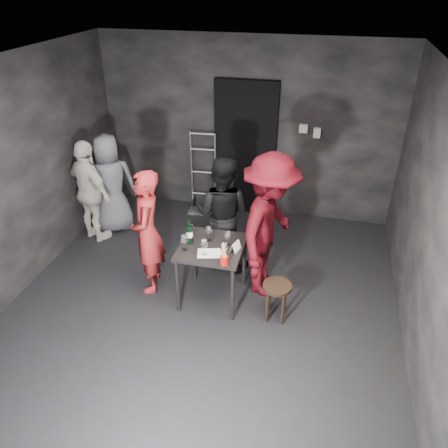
% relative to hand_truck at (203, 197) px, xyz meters
% --- Properties ---
extents(floor, '(4.50, 5.00, 0.02)m').
position_rel_hand_truck_xyz_m(floor, '(0.65, -2.29, -0.23)').
color(floor, black).
rests_on(floor, ground).
extents(ceiling, '(4.50, 5.00, 0.02)m').
position_rel_hand_truck_xyz_m(ceiling, '(0.65, -2.29, 2.47)').
color(ceiling, silver).
rests_on(ceiling, ground).
extents(wall_back, '(4.50, 0.04, 2.70)m').
position_rel_hand_truck_xyz_m(wall_back, '(0.65, 0.21, 1.12)').
color(wall_back, black).
rests_on(wall_back, ground).
extents(wall_front, '(4.50, 0.04, 2.70)m').
position_rel_hand_truck_xyz_m(wall_front, '(0.65, -4.79, 1.12)').
color(wall_front, black).
rests_on(wall_front, ground).
extents(wall_left, '(0.04, 5.00, 2.70)m').
position_rel_hand_truck_xyz_m(wall_left, '(-1.60, -2.29, 1.12)').
color(wall_left, black).
rests_on(wall_left, ground).
extents(wall_right, '(0.04, 5.00, 2.70)m').
position_rel_hand_truck_xyz_m(wall_right, '(2.90, -2.29, 1.12)').
color(wall_right, black).
rests_on(wall_right, ground).
extents(doorway, '(0.95, 0.10, 2.10)m').
position_rel_hand_truck_xyz_m(doorway, '(0.65, 0.15, 0.82)').
color(doorway, black).
rests_on(doorway, ground).
extents(wallbox_upper, '(0.12, 0.06, 0.12)m').
position_rel_hand_truck_xyz_m(wallbox_upper, '(1.50, 0.16, 1.22)').
color(wallbox_upper, '#B7B7B2').
rests_on(wallbox_upper, wall_back).
extents(wallbox_lower, '(0.10, 0.06, 0.14)m').
position_rel_hand_truck_xyz_m(wallbox_lower, '(1.70, 0.16, 1.17)').
color(wallbox_lower, '#B7B7B2').
rests_on(wallbox_lower, wall_back).
extents(hand_truck, '(0.44, 0.36, 1.31)m').
position_rel_hand_truck_xyz_m(hand_truck, '(0.00, 0.00, 0.00)').
color(hand_truck, '#B2B2B7').
rests_on(hand_truck, floor).
extents(tasting_table, '(0.72, 0.72, 0.75)m').
position_rel_hand_truck_xyz_m(tasting_table, '(0.72, -2.10, 0.42)').
color(tasting_table, black).
rests_on(tasting_table, floor).
extents(stool, '(0.32, 0.32, 0.47)m').
position_rel_hand_truck_xyz_m(stool, '(1.51, -2.28, 0.14)').
color(stool, black).
rests_on(stool, floor).
extents(server_red, '(0.55, 0.68, 1.62)m').
position_rel_hand_truck_xyz_m(server_red, '(-0.08, -2.06, 0.58)').
color(server_red, '#A62326').
rests_on(server_red, floor).
extents(woman_black, '(0.81, 0.50, 1.59)m').
position_rel_hand_truck_xyz_m(woman_black, '(0.66, -1.39, 0.56)').
color(woman_black, black).
rests_on(woman_black, floor).
extents(man_maroon, '(0.89, 1.47, 2.13)m').
position_rel_hand_truck_xyz_m(man_maroon, '(1.32, -1.78, 0.83)').
color(man_maroon, '#44070E').
rests_on(man_maroon, floor).
extents(bystander_cream, '(0.98, 0.77, 1.50)m').
position_rel_hand_truck_xyz_m(bystander_cream, '(-1.29, -1.20, 0.52)').
color(bystander_cream, silver).
rests_on(bystander_cream, floor).
extents(bystander_grey, '(0.82, 0.72, 1.48)m').
position_rel_hand_truck_xyz_m(bystander_grey, '(-1.14, -0.87, 0.51)').
color(bystander_grey, '#565861').
rests_on(bystander_grey, floor).
extents(tasting_mat, '(0.32, 0.25, 0.00)m').
position_rel_hand_truck_xyz_m(tasting_mat, '(0.74, -2.26, 0.52)').
color(tasting_mat, white).
rests_on(tasting_mat, tasting_table).
extents(wine_glass_a, '(0.10, 0.10, 0.20)m').
position_rel_hand_truck_xyz_m(wine_glass_a, '(0.45, -2.25, 0.62)').
color(wine_glass_a, white).
rests_on(wine_glass_a, tasting_table).
extents(wine_glass_b, '(0.07, 0.07, 0.18)m').
position_rel_hand_truck_xyz_m(wine_glass_b, '(0.44, -1.98, 0.61)').
color(wine_glass_b, white).
rests_on(wine_glass_b, tasting_table).
extents(wine_glass_c, '(0.07, 0.07, 0.19)m').
position_rel_hand_truck_xyz_m(wine_glass_c, '(0.66, -2.00, 0.61)').
color(wine_glass_c, white).
rests_on(wine_glass_c, tasting_table).
extents(wine_glass_d, '(0.08, 0.08, 0.21)m').
position_rel_hand_truck_xyz_m(wine_glass_d, '(0.69, -2.30, 0.62)').
color(wine_glass_d, white).
rests_on(wine_glass_d, tasting_table).
extents(wine_glass_e, '(0.11, 0.11, 0.21)m').
position_rel_hand_truck_xyz_m(wine_glass_e, '(0.92, -2.33, 0.62)').
color(wine_glass_e, white).
rests_on(wine_glass_e, tasting_table).
extents(wine_glass_f, '(0.08, 0.08, 0.18)m').
position_rel_hand_truck_xyz_m(wine_glass_f, '(0.89, -2.04, 0.61)').
color(wine_glass_f, white).
rests_on(wine_glass_f, tasting_table).
extents(wine_bottle, '(0.08, 0.08, 0.32)m').
position_rel_hand_truck_xyz_m(wine_bottle, '(0.46, -2.11, 0.64)').
color(wine_bottle, black).
rests_on(wine_bottle, tasting_table).
extents(breadstick_cup, '(0.09, 0.09, 0.28)m').
position_rel_hand_truck_xyz_m(breadstick_cup, '(0.94, -2.41, 0.64)').
color(breadstick_cup, '#B2100B').
rests_on(breadstick_cup, tasting_table).
extents(reserved_card, '(0.12, 0.16, 0.11)m').
position_rel_hand_truck_xyz_m(reserved_card, '(0.98, -2.13, 0.57)').
color(reserved_card, white).
rests_on(reserved_card, tasting_table).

